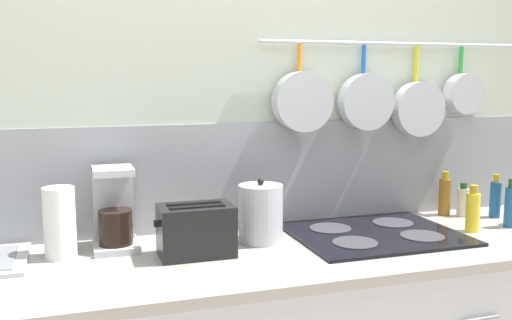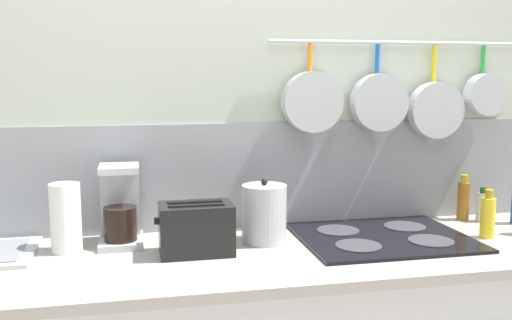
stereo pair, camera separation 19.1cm
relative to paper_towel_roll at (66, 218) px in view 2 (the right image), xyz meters
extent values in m
cube|color=#B2BCA8|center=(0.67, 0.23, 0.26)|extent=(7.20, 0.06, 2.60)
cube|color=gray|center=(0.67, 0.22, 0.09)|extent=(7.20, 0.07, 0.42)
cylinder|color=#B7BABF|center=(1.35, 0.17, 0.62)|extent=(1.19, 0.02, 0.02)
cylinder|color=orange|center=(0.92, 0.17, 0.56)|extent=(0.02, 0.02, 0.11)
cylinder|color=#B7BABF|center=(0.92, 0.14, 0.38)|extent=(0.24, 0.07, 0.24)
cylinder|color=#1959B2|center=(1.21, 0.17, 0.55)|extent=(0.02, 0.02, 0.11)
cylinder|color=#B7BABF|center=(1.21, 0.14, 0.38)|extent=(0.23, 0.06, 0.23)
cylinder|color=gold|center=(1.46, 0.17, 0.53)|extent=(0.02, 0.02, 0.15)
cylinder|color=#B7BABF|center=(1.46, 0.14, 0.34)|extent=(0.23, 0.06, 0.23)
cylinder|color=green|center=(1.69, 0.17, 0.55)|extent=(0.02, 0.02, 0.11)
cylinder|color=#B7BABF|center=(1.69, 0.14, 0.41)|extent=(0.18, 0.07, 0.18)
cube|color=#A59E93|center=(0.67, -0.15, -0.14)|extent=(2.62, 0.68, 0.03)
cylinder|color=white|center=(0.00, 0.00, 0.00)|extent=(0.10, 0.10, 0.24)
cube|color=#B7BABF|center=(0.18, 0.04, -0.11)|extent=(0.15, 0.20, 0.02)
cube|color=#B7BABF|center=(0.18, 0.11, 0.02)|extent=(0.14, 0.07, 0.29)
cylinder|color=black|center=(0.18, 0.02, -0.04)|extent=(0.12, 0.12, 0.12)
cube|color=#B7BABF|center=(0.18, 0.06, 0.15)|extent=(0.14, 0.15, 0.02)
cube|color=black|center=(0.44, -0.12, -0.03)|extent=(0.25, 0.16, 0.17)
cube|color=black|center=(0.44, -0.14, 0.06)|extent=(0.19, 0.03, 0.00)
cube|color=black|center=(0.44, -0.09, 0.06)|extent=(0.19, 0.03, 0.00)
cube|color=black|center=(0.30, -0.12, 0.00)|extent=(0.02, 0.02, 0.02)
cylinder|color=#B7BABF|center=(0.69, -0.03, -0.01)|extent=(0.16, 0.16, 0.21)
sphere|color=black|center=(0.69, -0.03, 0.10)|extent=(0.02, 0.02, 0.02)
cube|color=black|center=(1.14, -0.08, -0.11)|extent=(0.62, 0.51, 0.01)
cylinder|color=#38383D|center=(1.00, -0.19, -0.11)|extent=(0.16, 0.16, 0.00)
cylinder|color=#38383D|center=(1.28, -0.19, -0.11)|extent=(0.16, 0.16, 0.00)
cylinder|color=#38383D|center=(1.00, 0.02, -0.11)|extent=(0.16, 0.16, 0.00)
cylinder|color=#38383D|center=(1.28, 0.02, -0.11)|extent=(0.16, 0.16, 0.00)
cylinder|color=yellow|center=(1.53, -0.15, -0.04)|extent=(0.05, 0.05, 0.15)
cylinder|color=#B28C19|center=(1.53, -0.15, 0.05)|extent=(0.03, 0.03, 0.03)
cylinder|color=#8C5919|center=(1.59, 0.11, -0.04)|extent=(0.05, 0.05, 0.16)
cylinder|color=#B28C19|center=(1.59, 0.11, 0.06)|extent=(0.03, 0.03, 0.03)
cylinder|color=#BFB799|center=(1.65, 0.07, -0.06)|extent=(0.05, 0.05, 0.12)
cylinder|color=#194C19|center=(1.65, 0.07, 0.01)|extent=(0.03, 0.03, 0.03)
camera|label=1|loc=(0.05, -1.95, 0.48)|focal=40.00mm
camera|label=2|loc=(0.24, -2.00, 0.48)|focal=40.00mm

